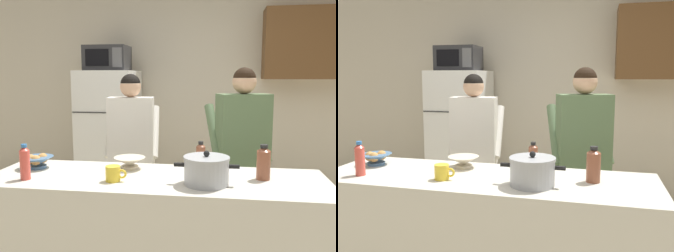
% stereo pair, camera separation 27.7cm
% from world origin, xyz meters
% --- Properties ---
extents(back_wall_unit, '(6.00, 0.48, 2.60)m').
position_xyz_m(back_wall_unit, '(0.28, 2.26, 1.40)').
color(back_wall_unit, beige).
rests_on(back_wall_unit, ground).
extents(kitchen_island, '(2.15, 0.68, 0.92)m').
position_xyz_m(kitchen_island, '(0.00, 0.00, 0.46)').
color(kitchen_island, silver).
rests_on(kitchen_island, ground).
extents(refrigerator, '(0.64, 0.68, 1.61)m').
position_xyz_m(refrigerator, '(-0.89, 1.85, 0.81)').
color(refrigerator, white).
rests_on(refrigerator, ground).
extents(microwave, '(0.48, 0.37, 0.28)m').
position_xyz_m(microwave, '(-0.89, 1.83, 1.75)').
color(microwave, '#2D2D30').
rests_on(microwave, refrigerator).
extents(person_near_pot, '(0.52, 0.45, 1.57)m').
position_xyz_m(person_near_pot, '(-0.38, 0.90, 0.97)').
color(person_near_pot, '#33384C').
rests_on(person_near_pot, ground).
extents(person_by_sink, '(0.58, 0.53, 1.62)m').
position_xyz_m(person_by_sink, '(0.58, 0.75, 1.01)').
color(person_by_sink, '#726656').
rests_on(person_by_sink, ground).
extents(cooking_pot, '(0.38, 0.27, 0.20)m').
position_xyz_m(cooking_pot, '(0.33, -0.11, 1.00)').
color(cooking_pot, '#ADAFB5').
rests_on(cooking_pot, kitchen_island).
extents(coffee_mug, '(0.13, 0.09, 0.10)m').
position_xyz_m(coffee_mug, '(-0.23, -0.13, 0.97)').
color(coffee_mug, yellow).
rests_on(coffee_mug, kitchen_island).
extents(bread_bowl, '(0.22, 0.22, 0.10)m').
position_xyz_m(bread_bowl, '(-0.85, 0.09, 0.97)').
color(bread_bowl, '#4C7299').
rests_on(bread_bowl, kitchen_island).
extents(empty_bowl, '(0.22, 0.22, 0.08)m').
position_xyz_m(empty_bowl, '(-0.21, 0.18, 0.97)').
color(empty_bowl, beige).
rests_on(empty_bowl, kitchen_island).
extents(bottle_near_edge, '(0.08, 0.08, 0.22)m').
position_xyz_m(bottle_near_edge, '(0.67, 0.05, 1.03)').
color(bottle_near_edge, brown).
rests_on(bottle_near_edge, kitchen_island).
extents(bottle_mid_counter, '(0.06, 0.06, 0.22)m').
position_xyz_m(bottle_mid_counter, '(-0.78, -0.17, 1.03)').
color(bottle_mid_counter, '#D84C3F').
rests_on(bottle_mid_counter, kitchen_island).
extents(bottle_far_corner, '(0.06, 0.06, 0.20)m').
position_xyz_m(bottle_far_corner, '(0.27, 0.21, 1.02)').
color(bottle_far_corner, brown).
rests_on(bottle_far_corner, kitchen_island).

